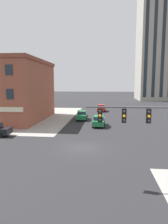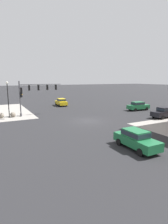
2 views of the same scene
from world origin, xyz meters
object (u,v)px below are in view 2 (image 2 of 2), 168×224
(street_lamp_corner_near, at_px, (8,95))
(car_main_northbound_far, at_px, (136,139))
(bollard_sphere_curb_a, at_px, (13,115))
(car_main_southbound_near, at_px, (61,102))
(bollard_sphere_curb_b, at_px, (1,116))
(car_main_northbound_near, at_px, (138,106))
(traffic_signal_main, at_px, (32,92))
(car_cross_eastbound, at_px, (164,112))

(street_lamp_corner_near, distance_m, car_main_northbound_far, 21.13)
(bollard_sphere_curb_a, height_order, street_lamp_corner_near, street_lamp_corner_near)
(car_main_northbound_far, bearing_deg, car_main_southbound_near, -97.02)
(street_lamp_corner_near, xyz_separation_m, car_main_southbound_near, (-11.99, -8.58, -2.63))
(bollard_sphere_curb_b, xyz_separation_m, street_lamp_corner_near, (-1.17, 0.26, 3.13))
(street_lamp_corner_near, relative_size, car_main_northbound_near, 1.27)
(traffic_signal_main, bearing_deg, street_lamp_corner_near, -0.27)
(street_lamp_corner_near, distance_m, car_main_northbound_near, 23.72)
(bollard_sphere_curb_a, relative_size, car_main_northbound_far, 0.19)
(bollard_sphere_curb_a, xyz_separation_m, street_lamp_corner_near, (0.56, 0.22, 3.13))
(bollard_sphere_curb_a, relative_size, car_main_southbound_near, 0.18)
(bollard_sphere_curb_a, distance_m, street_lamp_corner_near, 3.19)
(traffic_signal_main, relative_size, street_lamp_corner_near, 1.26)
(street_lamp_corner_near, xyz_separation_m, car_main_northbound_far, (-8.58, 19.13, -2.63))
(bollard_sphere_curb_a, distance_m, car_main_southbound_near, 14.17)
(bollard_sphere_curb_b, bearing_deg, car_main_northbound_far, 116.68)
(bollard_sphere_curb_a, distance_m, car_cross_eastbound, 24.27)
(street_lamp_corner_near, xyz_separation_m, car_cross_eastbound, (-21.87, 11.38, -2.63))
(traffic_signal_main, height_order, car_main_northbound_near, traffic_signal_main)
(traffic_signal_main, xyz_separation_m, car_main_southbound_near, (-8.35, -8.60, -2.99))
(car_main_northbound_near, relative_size, car_main_southbound_near, 1.00)
(car_main_northbound_near, height_order, car_main_northbound_far, same)
(bollard_sphere_curb_b, distance_m, car_main_northbound_far, 21.71)
(traffic_signal_main, distance_m, bollard_sphere_curb_b, 5.95)
(car_cross_eastbound, bearing_deg, street_lamp_corner_near, -27.50)
(car_main_northbound_near, xyz_separation_m, car_main_northbound_far, (14.60, 14.85, 0.00))
(street_lamp_corner_near, bearing_deg, traffic_signal_main, 179.73)
(car_main_northbound_near, distance_m, car_main_southbound_near, 17.05)
(traffic_signal_main, xyz_separation_m, car_main_northbound_near, (-19.54, 4.27, -2.99))
(traffic_signal_main, bearing_deg, car_cross_eastbound, 148.06)
(bollard_sphere_curb_b, xyz_separation_m, car_main_southbound_near, (-13.16, -8.32, 0.50))
(traffic_signal_main, xyz_separation_m, street_lamp_corner_near, (3.64, -0.02, -0.36))
(bollard_sphere_curb_a, height_order, car_main_northbound_near, car_main_northbound_near)
(car_main_northbound_near, relative_size, car_main_northbound_far, 1.02)
(car_main_northbound_far, relative_size, car_main_southbound_near, 0.98)
(street_lamp_corner_near, bearing_deg, bollard_sphere_curb_a, -158.68)
(street_lamp_corner_near, bearing_deg, car_cross_eastbound, 152.50)
(traffic_signal_main, distance_m, car_cross_eastbound, 21.69)
(traffic_signal_main, relative_size, car_main_northbound_near, 1.60)
(traffic_signal_main, xyz_separation_m, car_main_northbound_far, (-4.94, 19.12, -2.99))
(bollard_sphere_curb_a, bearing_deg, bollard_sphere_curb_b, -1.45)
(street_lamp_corner_near, xyz_separation_m, car_main_northbound_near, (-23.18, 4.29, -2.63))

